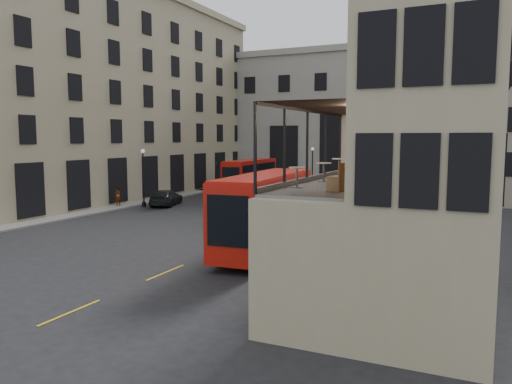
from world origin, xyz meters
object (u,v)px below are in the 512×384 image
at_px(cafe_chair_d, 382,171).
at_px(cafe_table_near, 297,174).
at_px(car_a, 277,200).
at_px(traffic_light_far, 216,174).
at_px(pedestrian_d, 372,187).
at_px(cyclist, 214,214).
at_px(pedestrian_c, 366,185).
at_px(cafe_table_mid, 324,169).
at_px(street_lamp_b, 312,174).
at_px(car_c, 166,198).
at_px(traffic_light_near, 280,196).
at_px(pedestrian_a, 225,189).
at_px(cafe_chair_a, 337,183).
at_px(pedestrian_b, 310,184).
at_px(cafe_table_far, 339,164).
at_px(pedestrian_e, 118,197).
at_px(cafe_chair_c, 372,176).
at_px(street_lamp_a, 143,181).
at_px(bus_near, 266,208).
at_px(cafe_chair_b, 358,177).
at_px(car_b, 298,198).

bearing_deg(cafe_chair_d, cafe_table_near, -105.97).
height_order(car_a, cafe_table_near, cafe_table_near).
height_order(traffic_light_far, pedestrian_d, traffic_light_far).
distance_m(cyclist, pedestrian_c, 28.02).
bearing_deg(pedestrian_d, cyclist, 116.01).
distance_m(cafe_table_near, cafe_table_mid, 2.90).
bearing_deg(street_lamp_b, car_c, -124.64).
height_order(traffic_light_near, pedestrian_a, traffic_light_near).
bearing_deg(car_a, car_c, -167.73).
distance_m(cafe_table_mid, cafe_chair_a, 3.80).
xyz_separation_m(car_a, pedestrian_d, (5.42, 14.96, 0.04)).
xyz_separation_m(pedestrian_b, cafe_chair_d, (14.88, -34.12, 4.08)).
height_order(pedestrian_a, cafe_chair_a, cafe_chair_a).
distance_m(pedestrian_a, cafe_table_far, 31.24).
relative_size(pedestrian_a, cafe_table_far, 2.10).
xyz_separation_m(pedestrian_c, cafe_table_mid, (6.87, -39.60, 4.35)).
relative_size(pedestrian_e, cafe_table_far, 2.28).
relative_size(cyclist, cafe_chair_d, 1.67).
height_order(pedestrian_b, cafe_table_near, cafe_table_near).
distance_m(traffic_light_near, pedestrian_b, 26.82).
bearing_deg(cafe_chair_c, traffic_light_far, 129.59).
bearing_deg(cafe_chair_c, pedestrian_c, 102.60).
distance_m(cyclist, cafe_table_mid, 17.59).
distance_m(pedestrian_e, cafe_table_mid, 29.83).
height_order(traffic_light_far, street_lamp_a, street_lamp_a).
height_order(bus_near, pedestrian_a, bus_near).
distance_m(cafe_table_far, cafe_chair_d, 1.95).
xyz_separation_m(traffic_light_near, pedestrian_c, (-0.29, 28.00, -1.66)).
xyz_separation_m(pedestrian_a, pedestrian_d, (13.73, 9.37, -0.02)).
relative_size(cyclist, cafe_table_far, 1.89).
distance_m(traffic_light_far, cafe_table_near, 36.84).
xyz_separation_m(pedestrian_e, cafe_chair_a, (26.10, -19.85, 3.94)).
bearing_deg(car_c, traffic_light_near, 135.07).
height_order(street_lamp_a, cafe_chair_a, cafe_chair_a).
xyz_separation_m(pedestrian_b, cafe_chair_b, (14.75, -38.17, 4.05)).
bearing_deg(pedestrian_e, street_lamp_a, 124.33).
distance_m(traffic_light_far, pedestrian_c, 18.29).
height_order(pedestrian_e, cafe_table_near, cafe_table_near).
relative_size(car_a, pedestrian_d, 2.79).
relative_size(street_lamp_a, street_lamp_b, 1.00).
xyz_separation_m(car_b, car_c, (-11.50, -4.91, -0.03)).
bearing_deg(street_lamp_a, cafe_chair_d, -30.25).
height_order(car_b, pedestrian_b, pedestrian_b).
relative_size(street_lamp_a, bus_near, 0.48).
bearing_deg(street_lamp_a, cyclist, -27.73).
bearing_deg(pedestrian_b, bus_near, -128.81).
xyz_separation_m(cafe_table_near, cafe_table_far, (-0.07, 5.89, 0.06)).
distance_m(pedestrian_a, pedestrian_b, 11.88).
distance_m(car_b, pedestrian_e, 16.69).
xyz_separation_m(cafe_table_mid, cafe_chair_a, (1.52, -3.47, -0.22)).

